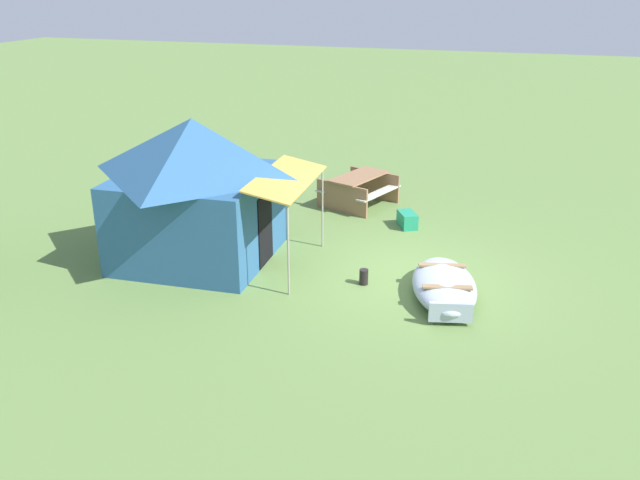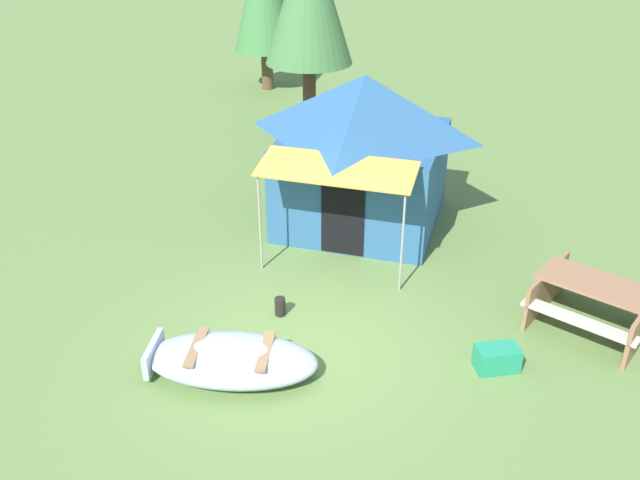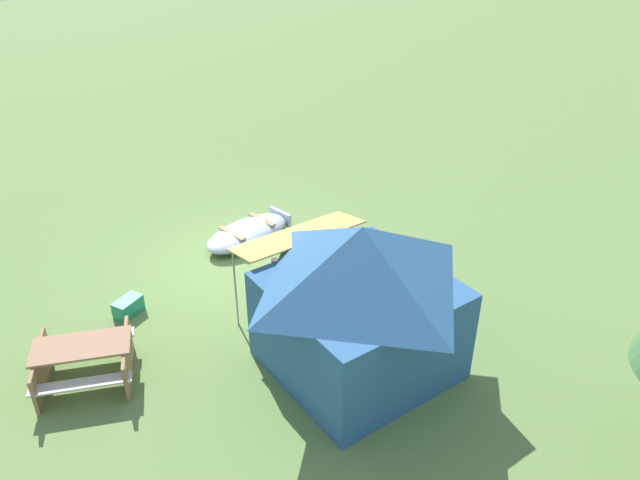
{
  "view_description": "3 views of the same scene",
  "coord_description": "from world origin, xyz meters",
  "px_view_note": "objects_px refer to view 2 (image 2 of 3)",
  "views": [
    {
      "loc": [
        -11.66,
        -2.08,
        5.41
      ],
      "look_at": [
        -0.59,
        1.45,
        0.79
      ],
      "focal_mm": 37.96,
      "sensor_mm": 36.0,
      "label": 1
    },
    {
      "loc": [
        2.84,
        -7.15,
        5.87
      ],
      "look_at": [
        -0.12,
        1.12,
        1.12
      ],
      "focal_mm": 37.72,
      "sensor_mm": 36.0,
      "label": 2
    },
    {
      "loc": [
        4.78,
        10.88,
        7.6
      ],
      "look_at": [
        -1.02,
        1.77,
        1.23
      ],
      "focal_mm": 34.79,
      "sensor_mm": 36.0,
      "label": 3
    }
  ],
  "objects_px": {
    "canvas_cabin_tent": "(363,149)",
    "cooler_box": "(497,358)",
    "picnic_table": "(594,300)",
    "fuel_can": "(280,307)",
    "beached_rowboat": "(231,359)"
  },
  "relations": [
    {
      "from": "picnic_table",
      "to": "beached_rowboat",
      "type": "bearing_deg",
      "value": -148.61
    },
    {
      "from": "picnic_table",
      "to": "cooler_box",
      "type": "relative_size",
      "value": 3.53
    },
    {
      "from": "picnic_table",
      "to": "fuel_can",
      "type": "xyz_separation_m",
      "value": [
        -4.43,
        -1.26,
        -0.32
      ]
    },
    {
      "from": "picnic_table",
      "to": "fuel_can",
      "type": "relative_size",
      "value": 6.9
    },
    {
      "from": "cooler_box",
      "to": "canvas_cabin_tent",
      "type": "bearing_deg",
      "value": 129.26
    },
    {
      "from": "canvas_cabin_tent",
      "to": "beached_rowboat",
      "type": "bearing_deg",
      "value": -93.82
    },
    {
      "from": "beached_rowboat",
      "to": "canvas_cabin_tent",
      "type": "relative_size",
      "value": 0.63
    },
    {
      "from": "beached_rowboat",
      "to": "canvas_cabin_tent",
      "type": "bearing_deg",
      "value": 86.18
    },
    {
      "from": "canvas_cabin_tent",
      "to": "picnic_table",
      "type": "distance_m",
      "value": 4.84
    },
    {
      "from": "fuel_can",
      "to": "beached_rowboat",
      "type": "bearing_deg",
      "value": -93.39
    },
    {
      "from": "picnic_table",
      "to": "fuel_can",
      "type": "distance_m",
      "value": 4.61
    },
    {
      "from": "canvas_cabin_tent",
      "to": "cooler_box",
      "type": "relative_size",
      "value": 6.91
    },
    {
      "from": "beached_rowboat",
      "to": "picnic_table",
      "type": "xyz_separation_m",
      "value": [
        4.51,
        2.75,
        0.23
      ]
    },
    {
      "from": "canvas_cabin_tent",
      "to": "cooler_box",
      "type": "distance_m",
      "value": 4.91
    },
    {
      "from": "canvas_cabin_tent",
      "to": "cooler_box",
      "type": "height_order",
      "value": "canvas_cabin_tent"
    }
  ]
}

